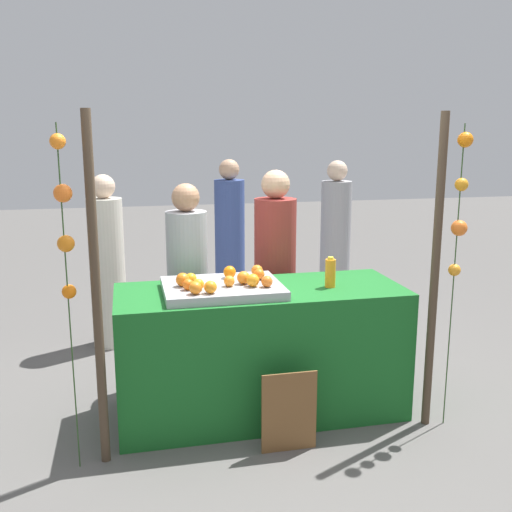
{
  "coord_description": "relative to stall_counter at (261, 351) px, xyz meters",
  "views": [
    {
      "loc": [
        -0.88,
        -3.79,
        1.98
      ],
      "look_at": [
        0.0,
        0.15,
        1.11
      ],
      "focal_mm": 41.06,
      "sensor_mm": 36.0,
      "label": 1
    }
  ],
  "objects": [
    {
      "name": "orange_1",
      "position": [
        -0.51,
        -0.14,
        0.55
      ],
      "size": [
        0.07,
        0.07,
        0.07
      ],
      "primitive_type": "sphere",
      "color": "orange",
      "rests_on": "orange_tray"
    },
    {
      "name": "crowd_person_2",
      "position": [
        1.38,
        2.27,
        0.32
      ],
      "size": [
        0.33,
        0.33,
        1.66
      ],
      "color": "#99999E",
      "rests_on": "ground_plane"
    },
    {
      "name": "crowd_person_0",
      "position": [
        -1.07,
        1.62,
        0.29
      ],
      "size": [
        0.32,
        0.32,
        1.6
      ],
      "color": "beige",
      "rests_on": "ground_plane"
    },
    {
      "name": "orange_3",
      "position": [
        -0.48,
        0.0,
        0.55
      ],
      "size": [
        0.08,
        0.08,
        0.08
      ],
      "primitive_type": "sphere",
      "color": "orange",
      "rests_on": "orange_tray"
    },
    {
      "name": "orange_9",
      "position": [
        -0.45,
        -0.16,
        0.55
      ],
      "size": [
        0.08,
        0.08,
        0.08
      ],
      "primitive_type": "sphere",
      "color": "orange",
      "rests_on": "orange_tray"
    },
    {
      "name": "garland_strand_left",
      "position": [
        -1.22,
        -0.46,
        1.05
      ],
      "size": [
        0.1,
        0.1,
        2.02
      ],
      "color": "#2D4C23",
      "rests_on": "ground_plane"
    },
    {
      "name": "orange_2",
      "position": [
        -0.0,
        0.12,
        0.56
      ],
      "size": [
        0.08,
        0.08,
        0.08
      ],
      "primitive_type": "sphere",
      "color": "orange",
      "rests_on": "orange_tray"
    },
    {
      "name": "ground_plane",
      "position": [
        0.0,
        0.0,
        -0.46
      ],
      "size": [
        24.0,
        24.0,
        0.0
      ],
      "primitive_type": "plane",
      "color": "#565451"
    },
    {
      "name": "orange_tray",
      "position": [
        -0.27,
        -0.04,
        0.49
      ],
      "size": [
        0.79,
        0.61,
        0.06
      ],
      "primitive_type": "cube",
      "color": "#9EA0A5",
      "rests_on": "stall_counter"
    },
    {
      "name": "orange_4",
      "position": [
        -0.09,
        -0.15,
        0.56
      ],
      "size": [
        0.09,
        0.09,
        0.09
      ],
      "primitive_type": "sphere",
      "color": "orange",
      "rests_on": "orange_tray"
    },
    {
      "name": "orange_8",
      "position": [
        -0.0,
        -0.18,
        0.55
      ],
      "size": [
        0.08,
        0.08,
        0.08
      ],
      "primitive_type": "sphere",
      "color": "orange",
      "rests_on": "orange_tray"
    },
    {
      "name": "orange_6",
      "position": [
        -0.24,
        -0.11,
        0.55
      ],
      "size": [
        0.07,
        0.07,
        0.07
      ],
      "primitive_type": "sphere",
      "color": "orange",
      "rests_on": "orange_tray"
    },
    {
      "name": "orange_11",
      "position": [
        -0.01,
        0.02,
        0.55
      ],
      "size": [
        0.08,
        0.08,
        0.08
      ],
      "primitive_type": "sphere",
      "color": "orange",
      "rests_on": "orange_tray"
    },
    {
      "name": "stall_counter",
      "position": [
        0.0,
        0.0,
        0.0
      ],
      "size": [
        1.98,
        0.77,
        0.91
      ],
      "primitive_type": "cube",
      "color": "#196023",
      "rests_on": "ground_plane"
    },
    {
      "name": "orange_5",
      "position": [
        -0.14,
        -0.07,
        0.56
      ],
      "size": [
        0.09,
        0.09,
        0.09
      ],
      "primitive_type": "sphere",
      "color": "orange",
      "rests_on": "orange_tray"
    },
    {
      "name": "juice_bottle",
      "position": [
        0.48,
        -0.06,
        0.56
      ],
      "size": [
        0.07,
        0.07,
        0.21
      ],
      "color": "orange",
      "rests_on": "stall_counter"
    },
    {
      "name": "crowd_person_1",
      "position": [
        0.24,
        2.58,
        0.32
      ],
      "size": [
        0.34,
        0.34,
        1.67
      ],
      "color": "#384C8C",
      "rests_on": "ground_plane"
    },
    {
      "name": "garland_strand_right",
      "position": [
        1.2,
        -0.46,
        1.06
      ],
      "size": [
        0.1,
        0.1,
        2.02
      ],
      "color": "#2D4C23",
      "rests_on": "ground_plane"
    },
    {
      "name": "orange_12",
      "position": [
        -0.54,
        -0.04,
        0.56
      ],
      "size": [
        0.09,
        0.09,
        0.09
      ],
      "primitive_type": "sphere",
      "color": "orange",
      "rests_on": "orange_tray"
    },
    {
      "name": "orange_0",
      "position": [
        -0.39,
        -0.25,
        0.56
      ],
      "size": [
        0.08,
        0.08,
        0.08
      ],
      "primitive_type": "sphere",
      "color": "orange",
      "rests_on": "orange_tray"
    },
    {
      "name": "vendor_left",
      "position": [
        -0.44,
        0.65,
        0.28
      ],
      "size": [
        0.32,
        0.32,
        1.59
      ],
      "color": "#99999E",
      "rests_on": "ground_plane"
    },
    {
      "name": "orange_10",
      "position": [
        -0.2,
        0.11,
        0.56
      ],
      "size": [
        0.09,
        0.09,
        0.09
      ],
      "primitive_type": "sphere",
      "color": "orange",
      "rests_on": "orange_tray"
    },
    {
      "name": "canopy_post_left",
      "position": [
        -1.07,
        -0.42,
        0.59
      ],
      "size": [
        0.06,
        0.06,
        2.1
      ],
      "primitive_type": "cylinder",
      "color": "#473828",
      "rests_on": "ground_plane"
    },
    {
      "name": "vendor_right",
      "position": [
        0.27,
        0.67,
        0.33
      ],
      "size": [
        0.34,
        0.34,
        1.68
      ],
      "color": "maroon",
      "rests_on": "ground_plane"
    },
    {
      "name": "canopy_post_right",
      "position": [
        1.07,
        -0.42,
        0.59
      ],
      "size": [
        0.06,
        0.06,
        2.1
      ],
      "primitive_type": "cylinder",
      "color": "#473828",
      "rests_on": "ground_plane"
    },
    {
      "name": "orange_7",
      "position": [
        -0.48,
        -0.25,
        0.56
      ],
      "size": [
        0.08,
        0.08,
        0.08
      ],
      "primitive_type": "sphere",
      "color": "orange",
      "rests_on": "orange_tray"
    },
    {
      "name": "chalkboard_sign",
      "position": [
        0.05,
        -0.55,
        -0.2
      ],
      "size": [
        0.35,
        0.03,
        0.53
      ],
      "color": "brown",
      "rests_on": "ground_plane"
    }
  ]
}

